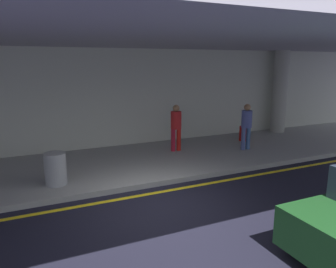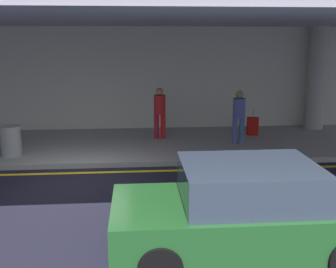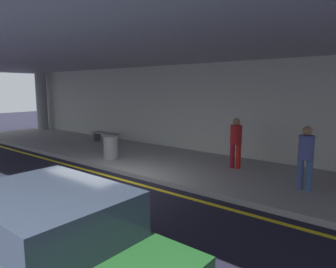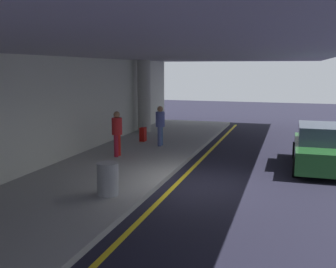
% 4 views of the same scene
% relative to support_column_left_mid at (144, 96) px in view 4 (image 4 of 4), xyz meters
% --- Properties ---
extents(ground_plane, '(60.00, 60.00, 0.00)m').
position_rel_support_column_left_mid_xyz_m(ground_plane, '(-8.00, -4.68, -1.97)').
color(ground_plane, black).
extents(sidewalk, '(26.00, 4.20, 0.15)m').
position_rel_support_column_left_mid_xyz_m(sidewalk, '(-8.00, -1.58, -1.90)').
color(sidewalk, gray).
rests_on(sidewalk, ground).
extents(lane_stripe_yellow, '(26.00, 0.14, 0.01)m').
position_rel_support_column_left_mid_xyz_m(lane_stripe_yellow, '(-8.00, -4.05, -1.97)').
color(lane_stripe_yellow, yellow).
rests_on(lane_stripe_yellow, ground).
extents(support_column_left_mid, '(0.67, 0.67, 3.65)m').
position_rel_support_column_left_mid_xyz_m(support_column_left_mid, '(0.00, 0.00, 0.00)').
color(support_column_left_mid, '#9A9992').
rests_on(support_column_left_mid, sidewalk).
extents(ceiling_overhang, '(28.00, 13.20, 0.30)m').
position_rel_support_column_left_mid_xyz_m(ceiling_overhang, '(-8.00, -2.08, 1.97)').
color(ceiling_overhang, '#948F9F').
rests_on(ceiling_overhang, support_column_far_left).
extents(terminal_back_wall, '(26.00, 0.30, 3.80)m').
position_rel_support_column_left_mid_xyz_m(terminal_back_wall, '(-8.00, 0.67, -0.07)').
color(terminal_back_wall, '#B7B9AD').
rests_on(terminal_back_wall, ground).
extents(car_dark_green, '(4.10, 1.92, 1.50)m').
position_rel_support_column_left_mid_xyz_m(car_dark_green, '(-4.85, -8.28, -1.26)').
color(car_dark_green, '#1D4C20').
rests_on(car_dark_green, ground).
extents(traveler_with_luggage, '(0.38, 0.38, 1.68)m').
position_rel_support_column_left_mid_xyz_m(traveler_with_luggage, '(-5.75, -1.08, -0.86)').
color(traveler_with_luggage, maroon).
rests_on(traveler_with_luggage, sidewalk).
extents(person_waiting_for_ride, '(0.38, 0.38, 1.68)m').
position_rel_support_column_left_mid_xyz_m(person_waiting_for_ride, '(-3.33, -1.96, -0.86)').
color(person_waiting_for_ride, '#414E84').
rests_on(person_waiting_for_ride, sidewalk).
extents(suitcase_upright_primary, '(0.36, 0.22, 0.90)m').
position_rel_support_column_left_mid_xyz_m(suitcase_upright_primary, '(-2.55, -0.89, -1.51)').
color(suitcase_upright_primary, '#A10F0A').
rests_on(suitcase_upright_primary, sidewalk).
extents(trash_bin_steel, '(0.56, 0.56, 0.85)m').
position_rel_support_column_left_mid_xyz_m(trash_bin_steel, '(-10.05, -2.76, -1.40)').
color(trash_bin_steel, gray).
rests_on(trash_bin_steel, sidewalk).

